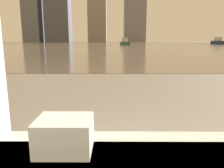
% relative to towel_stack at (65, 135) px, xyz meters
% --- Properties ---
extents(towel_stack, '(0.26, 0.21, 0.16)m').
position_rel_towel_stack_xyz_m(towel_stack, '(0.00, 0.00, 0.00)').
color(towel_stack, silver).
rests_on(towel_stack, bathtub).
extents(harbor_water, '(180.00, 110.00, 0.01)m').
position_rel_towel_stack_xyz_m(harbor_water, '(0.17, 61.11, -0.65)').
color(harbor_water, gray).
rests_on(harbor_water, ground_plane).
extents(harbor_boat_1, '(1.98, 4.20, 1.52)m').
position_rel_towel_stack_xyz_m(harbor_boat_1, '(2.71, 46.30, -0.11)').
color(harbor_boat_1, '#335647').
rests_on(harbor_boat_1, harbor_water).
extents(harbor_boat_2, '(1.70, 4.79, 1.79)m').
position_rel_towel_stack_xyz_m(harbor_boat_2, '(26.71, 55.47, -0.01)').
color(harbor_boat_2, navy).
rests_on(harbor_boat_2, harbor_water).
extents(skyline_tower_0, '(8.52, 10.50, 30.68)m').
position_rel_towel_stack_xyz_m(skyline_tower_0, '(-41.73, 117.11, 14.68)').
color(skyline_tower_0, slate).
rests_on(skyline_tower_0, ground_plane).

